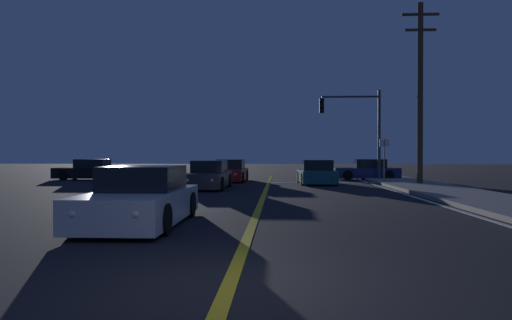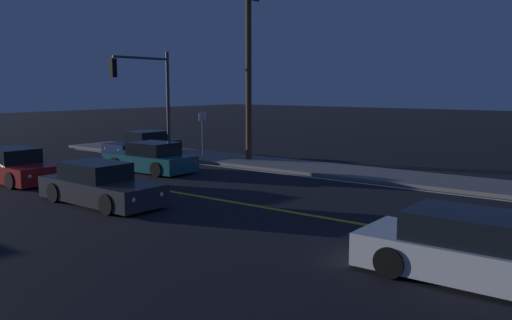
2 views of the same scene
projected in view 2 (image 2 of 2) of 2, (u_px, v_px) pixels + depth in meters
The scene contains 12 objects.
sidewalk_right at pixel (384, 176), 22.32m from camera, with size 3.20×41.01×0.15m, color gray.
lane_line_center at pixel (280, 210), 16.37m from camera, with size 0.20×38.73×0.01m, color gold.
lane_line_edge_right at pixel (364, 184), 20.88m from camera, with size 0.16×38.73×0.01m, color silver.
stop_bar at pixel (143, 169), 24.71m from camera, with size 6.00×0.50×0.01m, color silver.
car_lead_oncoming_white at pixel (474, 251), 10.39m from camera, with size 2.00×4.62×1.34m.
car_side_waiting_red at pixel (15, 167), 21.28m from camera, with size 2.01×4.46×1.34m.
car_following_oncoming_charcoal at pixel (100, 186), 17.27m from camera, with size 1.87×4.70×1.34m.
car_distant_tail_navy at pixel (144, 145), 29.57m from camera, with size 4.24×2.03×1.34m.
car_mid_block_teal at pixel (151, 159), 23.80m from camera, with size 2.05×4.31×1.34m.
traffic_signal_near_right at pixel (148, 87), 27.51m from camera, with size 3.78×0.28×5.64m.
utility_pole_right at pixel (249, 63), 26.44m from camera, with size 1.91×0.29×9.49m.
street_sign_corner at pixel (202, 128), 26.92m from camera, with size 0.56×0.08×2.54m.
Camera 2 is at (-13.13, 2.20, 3.76)m, focal length 37.32 mm.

